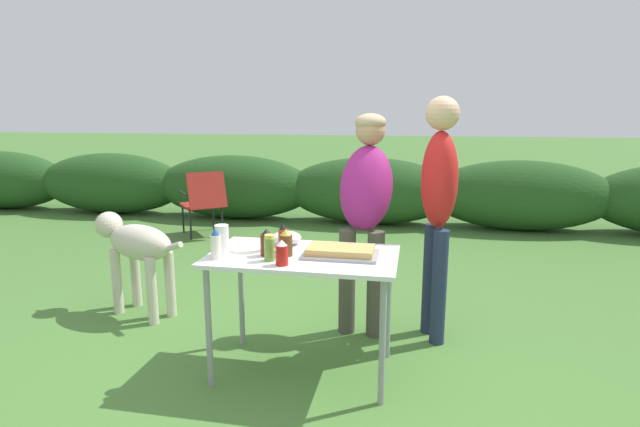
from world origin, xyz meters
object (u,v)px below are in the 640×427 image
Objects in this scene: mixing_bowl at (286,238)px; standing_person_with_beanie at (366,199)px; ketchup_bottle at (282,253)px; dog at (136,246)px; plate_stack at (248,247)px; hot_sauce_bottle at (283,238)px; beer_bottle at (286,243)px; standing_person_in_olive_jacket at (439,194)px; bbq_sauce_bottle at (267,243)px; food_tray at (341,252)px; paper_cup_stack at (222,240)px; camp_chair_green_behind_table at (204,200)px; mayo_bottle at (216,245)px; folding_table at (303,267)px; relish_jar at (269,248)px.

standing_person_with_beanie reaches higher than mixing_bowl.
ketchup_bottle is 0.15× the size of dog.
hot_sauce_bottle is at bearing -3.18° from plate_stack.
mixing_bowl is at bearing 104.39° from beer_bottle.
plate_stack is 1.30m from standing_person_in_olive_jacket.
hot_sauce_bottle reaches higher than plate_stack.
food_tray is at bearing 9.27° from bbq_sauce_bottle.
paper_cup_stack is 1.12× the size of beer_bottle.
camp_chair_green_behind_table is at bearing 140.01° from standing_person_with_beanie.
beer_bottle reaches higher than plate_stack.
food_tray is at bearing -90.00° from dog.
plate_stack is at bearing -82.65° from standing_person_in_olive_jacket.
mayo_bottle is at bearing -124.89° from standing_person_with_beanie.
dog is (-1.34, 0.59, -0.28)m from hot_sauce_bottle.
mixing_bowl is at bearing 101.57° from ketchup_bottle.
hot_sauce_bottle is at bearing -93.65° from dog.
beer_bottle reaches higher than folding_table.
ketchup_bottle is at bearing -5.70° from mayo_bottle.
folding_table is at bearing 26.42° from beer_bottle.
paper_cup_stack is 0.19× the size of dog.
camp_chair_green_behind_table is (-1.52, 3.13, -0.36)m from paper_cup_stack.
mayo_bottle is at bearing -146.86° from hot_sauce_bottle.
camp_chair_green_behind_table is (-1.85, 2.99, -0.35)m from hot_sauce_bottle.
beer_bottle reaches higher than mixing_bowl.
relish_jar is at bearing -111.85° from standing_person_with_beanie.
folding_table is at bearing -52.55° from mixing_bowl.
beer_bottle is at bearing 97.64° from ketchup_bottle.
relish_jar is (0.20, -0.21, 0.06)m from plate_stack.
plate_stack is 0.27m from mayo_bottle.
paper_cup_stack is 1.28m from dog.
standing_person_with_beanie is 3.29m from camp_chair_green_behind_table.
dog is (-1.47, 0.63, -0.12)m from folding_table.
folding_table is at bearing 12.55° from paper_cup_stack.
relish_jar reaches higher than plate_stack.
relish_jar is 0.95× the size of beer_bottle.
plate_stack is at bearing 144.47° from bbq_sauce_bottle.
food_tray is at bearing 15.48° from mayo_bottle.
ketchup_bottle is 0.09× the size of standing_person_with_beanie.
mixing_bowl is at bearing 44.72° from paper_cup_stack.
paper_cup_stack is at bearing 162.63° from ketchup_bottle.
mayo_bottle reaches higher than food_tray.
food_tray is at bearing 9.05° from beer_bottle.
bbq_sauce_bottle is 0.12m from hot_sauce_bottle.
beer_bottle is 0.17× the size of dog.
plate_stack is 3.40m from camp_chair_green_behind_table.
paper_cup_stack is 0.12× the size of standing_person_with_beanie.
plate_stack is 0.26× the size of dog.
paper_cup_stack is 0.08m from mayo_bottle.
mixing_bowl is 0.26m from beer_bottle.
bbq_sauce_bottle reaches higher than folding_table.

